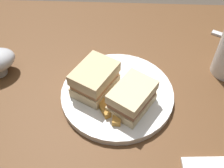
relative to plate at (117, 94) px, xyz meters
The scene contains 9 objects.
dining_table 0.37m from the plate, 44.26° to the right, with size 1.11×0.78×0.73m, color brown.
plate is the anchor object (origin of this frame).
sandwich_half_left 0.07m from the plate, ahead, with size 0.12×0.13×0.07m.
sandwich_half_right 0.07m from the plate, 128.56° to the left, with size 0.12×0.12×0.06m.
potato_wedge_front 0.04m from the plate, 66.43° to the left, with size 0.05×0.02×0.02m, color #AD702D.
potato_wedge_middle 0.06m from the plate, 65.36° to the left, with size 0.04×0.02×0.02m, color #B77F33.
potato_wedge_back 0.07m from the plate, 91.25° to the left, with size 0.05×0.02×0.01m, color #B77F33.
potato_wedge_left_edge 0.06m from the plate, 10.67° to the left, with size 0.04×0.02×0.02m, color #B77F33.
potato_wedge_right_edge 0.04m from the plate, 15.15° to the left, with size 0.04×0.02×0.02m, color #AD702D.
Camera 1 is at (-0.03, 0.44, 1.24)m, focal length 43.77 mm.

